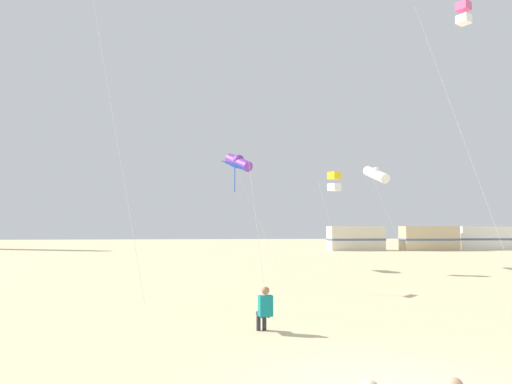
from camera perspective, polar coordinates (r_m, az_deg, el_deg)
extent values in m
cube|color=#147F84|center=(12.23, 1.16, -13.61)|extent=(0.37, 0.28, 0.52)
sphere|color=#9E704C|center=(12.18, 1.15, -11.84)|extent=(0.20, 0.20, 0.20)
cylinder|color=#2D2D38|center=(12.47, 1.25, -14.55)|extent=(0.19, 0.38, 0.13)
cylinder|color=#2D2D38|center=(12.66, 1.02, -15.45)|extent=(0.11, 0.11, 0.42)
cylinder|color=#2D2D38|center=(12.42, 0.53, -14.59)|extent=(0.19, 0.38, 0.13)
cylinder|color=#2D2D38|center=(12.61, 0.30, -15.50)|extent=(0.11, 0.11, 0.42)
cylinder|color=silver|center=(32.71, 15.90, -3.23)|extent=(2.98, 0.65, 6.37)
cylinder|color=white|center=(34.17, 14.34, 2.05)|extent=(1.21, 2.59, 1.48)
sphere|color=white|center=(34.19, 14.34, 2.30)|extent=(0.76, 0.76, 0.76)
cylinder|color=silver|center=(20.32, 0.09, -4.19)|extent=(0.90, 1.87, 5.40)
cube|color=blue|center=(20.85, -2.58, 3.25)|extent=(1.22, 1.22, 0.40)
cylinder|color=blue|center=(20.78, -2.59, 1.47)|extent=(0.04, 0.04, 1.10)
cylinder|color=silver|center=(24.55, 23.74, 6.07)|extent=(3.25, 2.49, 13.86)
cube|color=#E54C8C|center=(28.63, 23.81, 19.84)|extent=(0.82, 0.82, 0.44)
cube|color=white|center=(28.36, 23.86, 18.55)|extent=(0.82, 0.82, 0.44)
cylinder|color=silver|center=(17.10, -16.80, 7.91)|extent=(2.18, 1.13, 12.45)
cylinder|color=silver|center=(27.96, 8.98, -4.14)|extent=(1.21, 0.91, 5.44)
cube|color=yellow|center=(28.82, 9.45, 1.97)|extent=(0.82, 0.82, 0.44)
cube|color=white|center=(28.75, 9.46, 0.58)|extent=(0.82, 0.82, 0.44)
cylinder|color=silver|center=(29.83, -0.04, -2.68)|extent=(3.33, 1.95, 7.02)
cylinder|color=purple|center=(31.68, -2.12, 3.59)|extent=(1.86, 2.51, 1.48)
sphere|color=purple|center=(31.70, -2.12, 3.86)|extent=(0.76, 0.76, 0.76)
cube|color=beige|center=(56.39, 11.98, -5.50)|extent=(6.44, 2.43, 2.80)
cube|color=#4C608C|center=(56.40, 11.99, -5.64)|extent=(6.49, 2.47, 0.24)
cube|color=#C6B28C|center=(58.52, 20.20, -5.28)|extent=(6.46, 2.48, 2.80)
cube|color=#4C608C|center=(58.53, 20.20, -5.42)|extent=(6.50, 2.52, 0.24)
cube|color=white|center=(63.11, 25.90, -5.02)|extent=(6.53, 2.71, 2.80)
cube|color=#4C608C|center=(63.11, 25.90, -5.15)|extent=(6.58, 2.75, 0.24)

